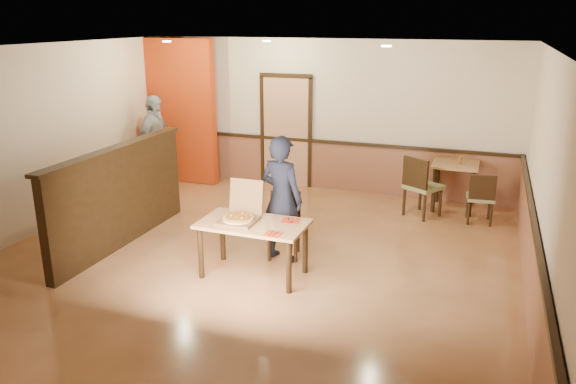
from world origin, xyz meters
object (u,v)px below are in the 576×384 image
Objects in this scene: side_table at (455,173)px; diner at (282,199)px; diner_chair at (284,222)px; condiment at (460,160)px; main_table at (253,231)px; side_chair_left at (421,184)px; passerby at (155,143)px; side_chair_right at (481,196)px; pizza_box at (240,216)px.

diner is (-2.04, -2.96, 0.23)m from side_table.
condiment is at bearing 39.87° from diner_chair.
side_chair_left is (1.70, 2.96, -0.05)m from main_table.
diner is 4.03m from passerby.
side_chair_right is (2.65, 2.96, -0.15)m from main_table.
side_chair_left is at bearing -133.50° from condiment.
side_chair_right is at bearing -53.27° from side_table.
side_chair_left reaches higher than side_table.
diner reaches higher than condiment.
pizza_box is (-2.83, -2.96, 0.32)m from side_chair_right.
main_table is 0.75× the size of passerby.
diner is at bearing -126.81° from passerby.
diner_chair is at bearing -69.80° from diner.
diner is (0.01, -0.14, 0.37)m from diner_chair.
condiment is (2.44, 3.54, 0.10)m from pizza_box.
passerby is (-3.20, 2.84, 0.29)m from main_table.
pizza_box is (3.02, -2.83, -0.12)m from passerby.
condiment reaches higher than side_table.
diner reaches higher than main_table.
side_chair_right is 4.11m from pizza_box.
pizza_box reaches higher than side_chair_right.
pizza_box is at bearing 88.90° from side_chair_left.
passerby is at bearing 135.14° from diner_chair.
side_chair_left is 1.27× the size of side_table.
diner reaches higher than diner_chair.
side_chair_right is 0.49× the size of diner.
diner reaches higher than side_chair_right.
side_chair_right is 3.45m from diner.
side_chair_right is at bearing -92.05° from passerby.
side_chair_right is 0.78m from side_table.
side_table is (2.05, 2.82, 0.14)m from diner_chair.
diner_chair is 0.40m from diner.
passerby is at bearing 32.84° from side_chair_left.
side_chair_right reaches higher than side_table.
side_chair_left is 0.57× the size of passerby.
pizza_box is at bearing 40.28° from side_chair_right.
side_table is (2.19, 3.57, 0.02)m from main_table.
diner_chair is at bearing -127.19° from condiment.
diner_chair is (0.14, 0.75, -0.13)m from main_table.
side_chair_left is 0.87m from condiment.
condiment is at bearing -85.86° from passerby.
side_table is at bearing 160.00° from condiment.
side_chair_left is 0.95m from side_chair_right.
main_table is at bearing -134.77° from passerby.
diner_chair is 6.44× the size of condiment.
main_table is 1.52× the size of diner_chair.
side_table reaches higher than main_table.
passerby is at bearing -4.77° from side_chair_right.
diner is (0.16, 0.61, 0.25)m from main_table.
main_table is 0.79× the size of diner.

